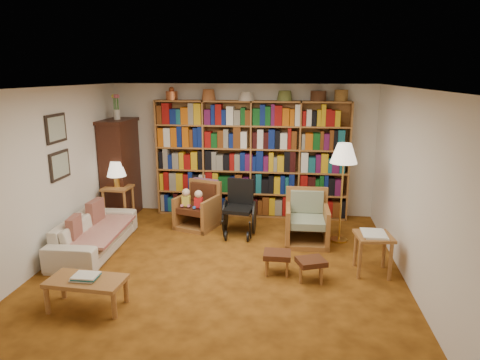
# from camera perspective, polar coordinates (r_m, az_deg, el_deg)

# --- Properties ---
(floor) EXTENTS (5.00, 5.00, 0.00)m
(floor) POSITION_cam_1_polar(r_m,az_deg,el_deg) (6.25, -2.49, -11.39)
(floor) COLOR #935516
(floor) RESTS_ON ground
(ceiling) EXTENTS (5.00, 5.00, 0.00)m
(ceiling) POSITION_cam_1_polar(r_m,az_deg,el_deg) (5.65, -2.76, 12.18)
(ceiling) COLOR silver
(ceiling) RESTS_ON wall_back
(wall_back) EXTENTS (5.00, 0.00, 5.00)m
(wall_back) POSITION_cam_1_polar(r_m,az_deg,el_deg) (8.24, 0.24, 4.02)
(wall_back) COLOR silver
(wall_back) RESTS_ON floor
(wall_front) EXTENTS (5.00, 0.00, 5.00)m
(wall_front) POSITION_cam_1_polar(r_m,az_deg,el_deg) (3.51, -9.45, -10.18)
(wall_front) COLOR silver
(wall_front) RESTS_ON floor
(wall_left) EXTENTS (0.00, 5.00, 5.00)m
(wall_left) POSITION_cam_1_polar(r_m,az_deg,el_deg) (6.70, -24.22, 0.44)
(wall_left) COLOR silver
(wall_left) RESTS_ON floor
(wall_right) EXTENTS (0.00, 5.00, 5.00)m
(wall_right) POSITION_cam_1_polar(r_m,az_deg,el_deg) (5.95, 21.85, -0.90)
(wall_right) COLOR silver
(wall_right) RESTS_ON floor
(bookshelf) EXTENTS (3.60, 0.30, 2.42)m
(bookshelf) POSITION_cam_1_polar(r_m,az_deg,el_deg) (8.07, 1.51, 3.23)
(bookshelf) COLOR #A27232
(bookshelf) RESTS_ON floor
(curio_cabinet) EXTENTS (0.50, 0.95, 2.40)m
(curio_cabinet) POSITION_cam_1_polar(r_m,az_deg,el_deg) (8.39, -15.66, 1.62)
(curio_cabinet) COLOR #3A1C10
(curio_cabinet) RESTS_ON floor
(framed_pictures) EXTENTS (0.03, 0.52, 0.97)m
(framed_pictures) POSITION_cam_1_polar(r_m,az_deg,el_deg) (6.87, -23.11, 4.06)
(framed_pictures) COLOR black
(framed_pictures) RESTS_ON wall_left
(sofa) EXTENTS (1.90, 0.79, 0.55)m
(sofa) POSITION_cam_1_polar(r_m,az_deg,el_deg) (7.05, -18.82, -6.72)
(sofa) COLOR beige
(sofa) RESTS_ON floor
(sofa_throw) EXTENTS (0.83, 1.46, 0.04)m
(sofa_throw) POSITION_cam_1_polar(r_m,az_deg,el_deg) (7.02, -18.47, -6.55)
(sofa_throw) COLOR beige
(sofa_throw) RESTS_ON sofa
(cushion_left) EXTENTS (0.14, 0.40, 0.39)m
(cushion_left) POSITION_cam_1_polar(r_m,az_deg,el_deg) (7.35, -18.69, -4.42)
(cushion_left) COLOR maroon
(cushion_left) RESTS_ON sofa
(cushion_right) EXTENTS (0.16, 0.37, 0.35)m
(cushion_right) POSITION_cam_1_polar(r_m,az_deg,el_deg) (6.76, -21.21, -6.24)
(cushion_right) COLOR maroon
(cushion_right) RESTS_ON sofa
(side_table_lamp) EXTENTS (0.49, 0.49, 0.70)m
(side_table_lamp) POSITION_cam_1_polar(r_m,az_deg,el_deg) (8.06, -15.94, -2.03)
(side_table_lamp) COLOR #A27232
(side_table_lamp) RESTS_ON floor
(table_lamp) EXTENTS (0.34, 0.34, 0.46)m
(table_lamp) POSITION_cam_1_polar(r_m,az_deg,el_deg) (7.95, -16.17, 1.32)
(table_lamp) COLOR gold
(table_lamp) RESTS_ON side_table_lamp
(armchair_leather) EXTENTS (0.85, 0.85, 0.82)m
(armchair_leather) POSITION_cam_1_polar(r_m,az_deg,el_deg) (7.73, -5.58, -3.69)
(armchair_leather) COLOR #A27232
(armchair_leather) RESTS_ON floor
(armchair_sage) EXTENTS (0.70, 0.73, 0.86)m
(armchair_sage) POSITION_cam_1_polar(r_m,az_deg,el_deg) (7.08, 8.88, -5.56)
(armchair_sage) COLOR #A27232
(armchair_sage) RESTS_ON floor
(wheelchair) EXTENTS (0.54, 0.75, 0.93)m
(wheelchair) POSITION_cam_1_polar(r_m,az_deg,el_deg) (7.32, -0.06, -3.93)
(wheelchair) COLOR black
(wheelchair) RESTS_ON floor
(floor_lamp) EXTENTS (0.43, 0.43, 1.62)m
(floor_lamp) POSITION_cam_1_polar(r_m,az_deg,el_deg) (6.92, 13.67, 2.96)
(floor_lamp) COLOR gold
(floor_lamp) RESTS_ON floor
(side_table_papers) EXTENTS (0.52, 0.52, 0.59)m
(side_table_papers) POSITION_cam_1_polar(r_m,az_deg,el_deg) (6.13, 17.36, -7.83)
(side_table_papers) COLOR #A27232
(side_table_papers) RESTS_ON floor
(footstool_a) EXTENTS (0.37, 0.32, 0.31)m
(footstool_a) POSITION_cam_1_polar(r_m,az_deg,el_deg) (5.95, 4.99, -10.08)
(footstool_a) COLOR #462312
(footstool_a) RESTS_ON floor
(footstool_b) EXTENTS (0.44, 0.41, 0.30)m
(footstool_b) POSITION_cam_1_polar(r_m,az_deg,el_deg) (5.82, 9.46, -10.88)
(footstool_b) COLOR #462312
(footstool_b) RESTS_ON floor
(coffee_table) EXTENTS (0.91, 0.50, 0.42)m
(coffee_table) POSITION_cam_1_polar(r_m,az_deg,el_deg) (5.40, -19.81, -12.77)
(coffee_table) COLOR #A27232
(coffee_table) RESTS_ON floor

